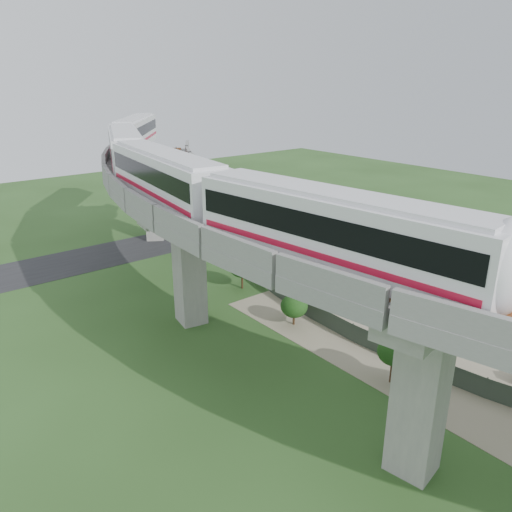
% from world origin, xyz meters
% --- Properties ---
extents(ground, '(160.00, 160.00, 0.00)m').
position_xyz_m(ground, '(0.00, 0.00, 0.00)').
color(ground, '#28461C').
rests_on(ground, ground).
extents(dirt_lot, '(18.00, 26.00, 0.04)m').
position_xyz_m(dirt_lot, '(14.00, -2.00, 0.02)').
color(dirt_lot, gray).
rests_on(dirt_lot, ground).
extents(asphalt_road, '(60.00, 8.00, 0.03)m').
position_xyz_m(asphalt_road, '(0.00, 30.00, 0.01)').
color(asphalt_road, '#232326').
rests_on(asphalt_road, ground).
extents(viaduct, '(19.58, 73.98, 11.40)m').
position_xyz_m(viaduct, '(3.84, 0.00, 9.05)').
color(viaduct, '#99968E').
rests_on(viaduct, ground).
extents(metro_train, '(19.77, 59.32, 3.64)m').
position_xyz_m(metro_train, '(2.25, 14.94, 12.31)').
color(metro_train, silver).
rests_on(metro_train, ground).
extents(fence, '(3.87, 38.73, 1.50)m').
position_xyz_m(fence, '(9.75, 0.00, 0.75)').
color(fence, '#2D382D').
rests_on(fence, ground).
extents(tree_0, '(2.21, 2.21, 2.55)m').
position_xyz_m(tree_0, '(11.41, 23.59, 1.61)').
color(tree_0, '#382314').
rests_on(tree_0, ground).
extents(tree_1, '(2.47, 2.47, 3.27)m').
position_xyz_m(tree_1, '(8.12, 13.07, 2.22)').
color(tree_1, '#382314').
rests_on(tree_1, ground).
extents(tree_2, '(2.16, 2.16, 2.56)m').
position_xyz_m(tree_2, '(6.89, 4.69, 1.64)').
color(tree_2, '#382314').
rests_on(tree_2, ground).
extents(tree_3, '(2.06, 2.06, 3.16)m').
position_xyz_m(tree_3, '(6.31, -5.13, 2.27)').
color(tree_3, '#382314').
rests_on(tree_3, ground).
extents(car_red, '(3.31, 3.20, 1.13)m').
position_xyz_m(car_red, '(18.24, -0.55, 0.60)').
color(car_red, '#9C250E').
rests_on(car_red, dirt_lot).
extents(car_dark, '(4.97, 3.21, 1.34)m').
position_xyz_m(car_dark, '(15.07, 2.79, 0.71)').
color(car_dark, black).
rests_on(car_dark, dirt_lot).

